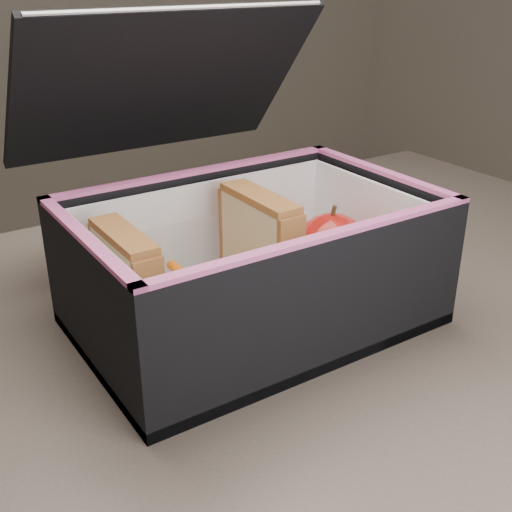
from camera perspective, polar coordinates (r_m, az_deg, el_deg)
The scene contains 8 objects.
kitchen_table at distance 0.67m, azimuth 0.55°, elevation -13.68°, with size 1.20×0.80×0.75m.
lunch_bag at distance 0.61m, azimuth -0.58°, elevation 0.20°, with size 0.33×0.36×0.29m.
plastic_tub at distance 0.60m, azimuth -5.16°, elevation -2.58°, with size 0.18×0.13×0.07m, color white, non-canonical shape.
sandwich_left at distance 0.56m, azimuth -11.33°, elevation -2.72°, with size 0.03×0.09×0.10m.
sandwich_right at distance 0.62m, azimuth 0.33°, elevation 0.70°, with size 0.03×0.10×0.11m.
carrot_sticks at distance 0.60m, azimuth -4.79°, elevation -4.12°, with size 0.05×0.13×0.03m.
paper_napkin at distance 0.69m, azimuth 6.21°, elevation -1.86°, with size 0.07×0.07×0.01m, color white.
red_apple at distance 0.66m, azimuth 6.74°, elevation 0.83°, with size 0.09×0.09×0.08m.
Camera 1 is at (-0.29, -0.43, 1.07)m, focal length 45.00 mm.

